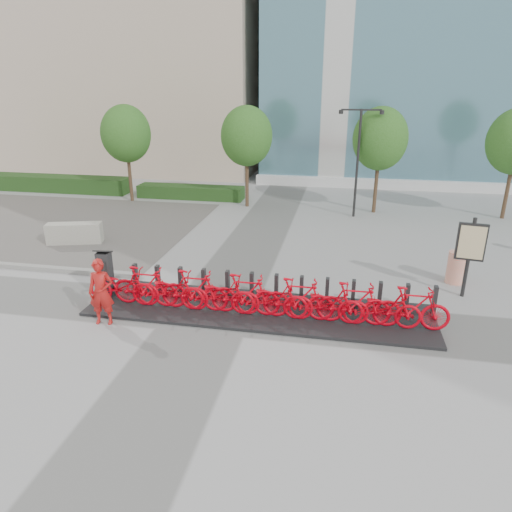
% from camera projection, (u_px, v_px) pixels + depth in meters
% --- Properties ---
extents(ground, '(120.00, 120.00, 0.00)m').
position_uv_depth(ground, '(211.00, 312.00, 12.77)').
color(ground, '#9A9A9A').
extents(gravel_patch, '(14.00, 14.00, 0.00)m').
position_uv_depth(gravel_patch, '(44.00, 224.00, 20.98)').
color(gravel_patch, '#464644').
rests_on(gravel_patch, ground).
extents(hedge_a, '(10.00, 1.40, 0.90)m').
position_uv_depth(hedge_a, '(50.00, 183.00, 27.52)').
color(hedge_a, '#1C4313').
rests_on(hedge_a, ground).
extents(hedge_b, '(6.00, 1.20, 0.70)m').
position_uv_depth(hedge_b, '(191.00, 192.00, 25.68)').
color(hedge_b, '#1C4313').
rests_on(hedge_b, ground).
extents(tree_0, '(2.60, 2.60, 5.10)m').
position_uv_depth(tree_0, '(126.00, 134.00, 23.98)').
color(tree_0, '#4E3623').
rests_on(tree_0, ground).
extents(tree_1, '(2.60, 2.60, 5.10)m').
position_uv_depth(tree_1, '(247.00, 136.00, 22.82)').
color(tree_1, '#4E3623').
rests_on(tree_1, ground).
extents(tree_2, '(2.60, 2.60, 5.10)m').
position_uv_depth(tree_2, '(380.00, 139.00, 21.67)').
color(tree_2, '#4E3623').
rests_on(tree_2, ground).
extents(streetlamp, '(2.00, 0.20, 5.00)m').
position_uv_depth(streetlamp, '(358.00, 151.00, 21.09)').
color(streetlamp, black).
rests_on(streetlamp, ground).
extents(dock_pad, '(9.60, 2.40, 0.08)m').
position_uv_depth(dock_pad, '(258.00, 310.00, 12.80)').
color(dock_pad, black).
rests_on(dock_pad, ground).
extents(dock_rail_posts, '(8.74, 0.50, 0.85)m').
position_uv_depth(dock_rail_posts, '(276.00, 289.00, 13.00)').
color(dock_rail_posts, '#29292A').
rests_on(dock_rail_posts, dock_pad).
extents(bike_0, '(1.98, 0.69, 1.04)m').
position_uv_depth(bike_0, '(122.00, 286.00, 12.97)').
color(bike_0, red).
rests_on(bike_0, dock_pad).
extents(bike_1, '(1.92, 0.54, 1.15)m').
position_uv_depth(bike_1, '(145.00, 286.00, 12.83)').
color(bike_1, red).
rests_on(bike_1, dock_pad).
extents(bike_2, '(1.98, 0.69, 1.04)m').
position_uv_depth(bike_2, '(170.00, 290.00, 12.72)').
color(bike_2, red).
rests_on(bike_2, dock_pad).
extents(bike_3, '(1.92, 0.54, 1.15)m').
position_uv_depth(bike_3, '(194.00, 290.00, 12.57)').
color(bike_3, red).
rests_on(bike_3, dock_pad).
extents(bike_4, '(1.98, 0.69, 1.04)m').
position_uv_depth(bike_4, '(219.00, 294.00, 12.46)').
color(bike_4, red).
rests_on(bike_4, dock_pad).
extents(bike_5, '(1.92, 0.54, 1.15)m').
position_uv_depth(bike_5, '(245.00, 294.00, 12.32)').
color(bike_5, red).
rests_on(bike_5, dock_pad).
extents(bike_6, '(1.98, 0.69, 1.04)m').
position_uv_depth(bike_6, '(271.00, 299.00, 12.21)').
color(bike_6, red).
rests_on(bike_6, dock_pad).
extents(bike_7, '(1.92, 0.54, 1.15)m').
position_uv_depth(bike_7, '(298.00, 299.00, 12.06)').
color(bike_7, red).
rests_on(bike_7, dock_pad).
extents(bike_8, '(1.98, 0.69, 1.04)m').
position_uv_depth(bike_8, '(326.00, 303.00, 11.95)').
color(bike_8, red).
rests_on(bike_8, dock_pad).
extents(bike_9, '(1.92, 0.54, 1.15)m').
position_uv_depth(bike_9, '(354.00, 303.00, 11.81)').
color(bike_9, red).
rests_on(bike_9, dock_pad).
extents(bike_10, '(1.98, 0.69, 1.04)m').
position_uv_depth(bike_10, '(382.00, 308.00, 11.70)').
color(bike_10, red).
rests_on(bike_10, dock_pad).
extents(bike_11, '(1.92, 0.54, 1.15)m').
position_uv_depth(bike_11, '(412.00, 308.00, 11.55)').
color(bike_11, red).
rests_on(bike_11, dock_pad).
extents(kiosk, '(0.49, 0.42, 1.47)m').
position_uv_depth(kiosk, '(105.00, 273.00, 13.40)').
color(kiosk, '#29292A').
rests_on(kiosk, dock_pad).
extents(worker_red, '(0.72, 0.54, 1.80)m').
position_uv_depth(worker_red, '(101.00, 292.00, 11.88)').
color(worker_red, red).
rests_on(worker_red, ground).
extents(construction_barrel, '(0.69, 0.69, 1.05)m').
position_uv_depth(construction_barrel, '(456.00, 268.00, 14.50)').
color(construction_barrel, '#FF5726').
rests_on(construction_barrel, ground).
extents(jersey_barrier, '(2.20, 1.16, 0.82)m').
position_uv_depth(jersey_barrier, '(75.00, 233.00, 18.26)').
color(jersey_barrier, '#ABA9A0').
rests_on(jersey_barrier, ground).
extents(map_sign, '(0.81, 0.25, 2.45)m').
position_uv_depth(map_sign, '(471.00, 245.00, 13.18)').
color(map_sign, black).
rests_on(map_sign, ground).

